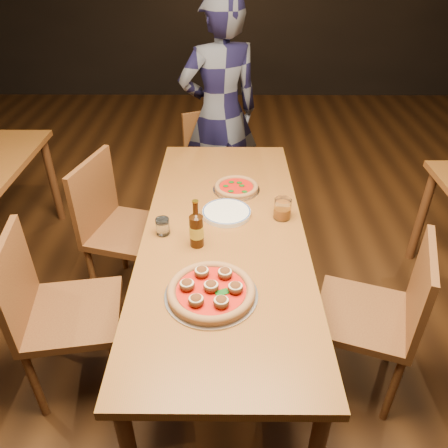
{
  "coord_description": "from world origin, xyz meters",
  "views": [
    {
      "loc": [
        0.01,
        -1.79,
        2.0
      ],
      "look_at": [
        0.0,
        -0.05,
        0.82
      ],
      "focal_mm": 35.0,
      "sensor_mm": 36.0,
      "label": 1
    }
  ],
  "objects_px": {
    "table_main": "(224,241)",
    "beer_bottle": "(197,230)",
    "water_glass": "(163,226)",
    "pizza_margherita": "(236,187)",
    "diner": "(220,114)",
    "pizza_meatball": "(211,291)",
    "chair_main_e": "(364,314)",
    "chair_main_sw": "(131,231)",
    "chair_end": "(218,168)",
    "chair_main_nw": "(72,313)",
    "plate_stack": "(227,213)",
    "amber_glass": "(282,209)"
  },
  "relations": [
    {
      "from": "table_main",
      "to": "beer_bottle",
      "type": "bearing_deg",
      "value": -135.47
    },
    {
      "from": "water_glass",
      "to": "pizza_margherita",
      "type": "bearing_deg",
      "value": 49.96
    },
    {
      "from": "diner",
      "to": "table_main",
      "type": "bearing_deg",
      "value": 71.7
    },
    {
      "from": "pizza_meatball",
      "to": "beer_bottle",
      "type": "relative_size",
      "value": 1.61
    },
    {
      "from": "chair_main_e",
      "to": "chair_main_sw",
      "type": "bearing_deg",
      "value": -99.3
    },
    {
      "from": "chair_main_sw",
      "to": "chair_end",
      "type": "height_order",
      "value": "chair_main_sw"
    },
    {
      "from": "water_glass",
      "to": "chair_main_e",
      "type": "bearing_deg",
      "value": -15.28
    },
    {
      "from": "chair_main_nw",
      "to": "chair_main_sw",
      "type": "distance_m",
      "value": 0.69
    },
    {
      "from": "pizza_meatball",
      "to": "beer_bottle",
      "type": "bearing_deg",
      "value": 102.75
    },
    {
      "from": "chair_end",
      "to": "pizza_margherita",
      "type": "distance_m",
      "value": 0.95
    },
    {
      "from": "chair_end",
      "to": "diner",
      "type": "xyz_separation_m",
      "value": [
        0.02,
        0.09,
        0.4
      ]
    },
    {
      "from": "table_main",
      "to": "plate_stack",
      "type": "relative_size",
      "value": 7.83
    },
    {
      "from": "plate_stack",
      "to": "diner",
      "type": "relative_size",
      "value": 0.15
    },
    {
      "from": "chair_end",
      "to": "pizza_meatball",
      "type": "bearing_deg",
      "value": -114.17
    },
    {
      "from": "pizza_margherita",
      "to": "chair_main_e",
      "type": "bearing_deg",
      "value": -49.28
    },
    {
      "from": "beer_bottle",
      "to": "water_glass",
      "type": "xyz_separation_m",
      "value": [
        -0.17,
        0.09,
        -0.04
      ]
    },
    {
      "from": "beer_bottle",
      "to": "amber_glass",
      "type": "xyz_separation_m",
      "value": [
        0.43,
        0.24,
        -0.03
      ]
    },
    {
      "from": "pizza_meatball",
      "to": "plate_stack",
      "type": "relative_size",
      "value": 1.51
    },
    {
      "from": "pizza_margherita",
      "to": "beer_bottle",
      "type": "bearing_deg",
      "value": -110.23
    },
    {
      "from": "beer_bottle",
      "to": "chair_main_nw",
      "type": "bearing_deg",
      "value": -163.14
    },
    {
      "from": "chair_main_nw",
      "to": "chair_main_sw",
      "type": "bearing_deg",
      "value": -21.96
    },
    {
      "from": "chair_main_e",
      "to": "diner",
      "type": "xyz_separation_m",
      "value": [
        -0.71,
        1.68,
        0.38
      ]
    },
    {
      "from": "chair_end",
      "to": "beer_bottle",
      "type": "relative_size",
      "value": 3.7
    },
    {
      "from": "chair_main_sw",
      "to": "amber_glass",
      "type": "height_order",
      "value": "chair_main_sw"
    },
    {
      "from": "chair_end",
      "to": "chair_main_e",
      "type": "bearing_deg",
      "value": -89.69
    },
    {
      "from": "chair_main_sw",
      "to": "chair_main_e",
      "type": "relative_size",
      "value": 1.03
    },
    {
      "from": "table_main",
      "to": "pizza_meatball",
      "type": "distance_m",
      "value": 0.48
    },
    {
      "from": "beer_bottle",
      "to": "water_glass",
      "type": "height_order",
      "value": "beer_bottle"
    },
    {
      "from": "chair_main_e",
      "to": "table_main",
      "type": "bearing_deg",
      "value": -95.0
    },
    {
      "from": "chair_main_sw",
      "to": "chair_main_e",
      "type": "bearing_deg",
      "value": -103.06
    },
    {
      "from": "beer_bottle",
      "to": "water_glass",
      "type": "bearing_deg",
      "value": 151.81
    },
    {
      "from": "chair_main_sw",
      "to": "chair_main_nw",
      "type": "bearing_deg",
      "value": -177.89
    },
    {
      "from": "pizza_margherita",
      "to": "water_glass",
      "type": "relative_size",
      "value": 3.17
    },
    {
      "from": "pizza_margherita",
      "to": "pizza_meatball",
      "type": "bearing_deg",
      "value": -97.63
    },
    {
      "from": "chair_main_sw",
      "to": "chair_end",
      "type": "xyz_separation_m",
      "value": [
        0.51,
        0.92,
        -0.04
      ]
    },
    {
      "from": "chair_main_e",
      "to": "pizza_margherita",
      "type": "xyz_separation_m",
      "value": [
        -0.61,
        0.7,
        0.3
      ]
    },
    {
      "from": "table_main",
      "to": "pizza_margherita",
      "type": "height_order",
      "value": "pizza_margherita"
    },
    {
      "from": "table_main",
      "to": "plate_stack",
      "type": "xyz_separation_m",
      "value": [
        0.01,
        0.14,
        0.08
      ]
    },
    {
      "from": "beer_bottle",
      "to": "diner",
      "type": "relative_size",
      "value": 0.14
    },
    {
      "from": "pizza_margherita",
      "to": "amber_glass",
      "type": "distance_m",
      "value": 0.37
    },
    {
      "from": "amber_glass",
      "to": "pizza_meatball",
      "type": "bearing_deg",
      "value": -120.87
    },
    {
      "from": "chair_main_sw",
      "to": "pizza_meatball",
      "type": "height_order",
      "value": "chair_main_sw"
    },
    {
      "from": "chair_main_sw",
      "to": "pizza_margherita",
      "type": "bearing_deg",
      "value": -71.49
    },
    {
      "from": "water_glass",
      "to": "plate_stack",
      "type": "bearing_deg",
      "value": 29.09
    },
    {
      "from": "table_main",
      "to": "chair_main_e",
      "type": "bearing_deg",
      "value": -23.94
    },
    {
      "from": "pizza_margherita",
      "to": "plate_stack",
      "type": "height_order",
      "value": "pizza_margherita"
    },
    {
      "from": "pizza_meatball",
      "to": "pizza_margherita",
      "type": "bearing_deg",
      "value": 82.37
    },
    {
      "from": "chair_main_e",
      "to": "amber_glass",
      "type": "relative_size",
      "value": 8.43
    },
    {
      "from": "chair_main_sw",
      "to": "water_glass",
      "type": "xyz_separation_m",
      "value": [
        0.27,
        -0.4,
        0.31
      ]
    },
    {
      "from": "chair_main_nw",
      "to": "plate_stack",
      "type": "relative_size",
      "value": 3.74
    }
  ]
}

